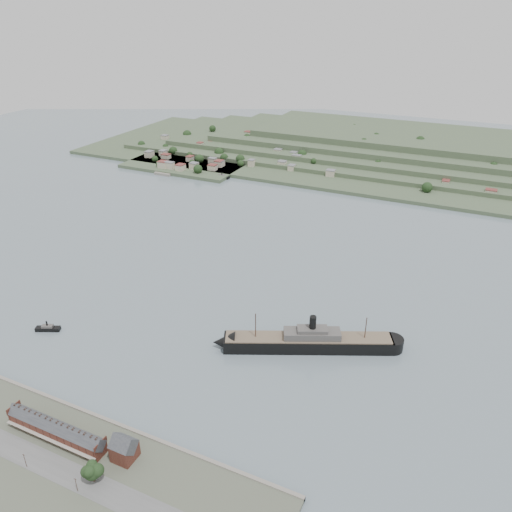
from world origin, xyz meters
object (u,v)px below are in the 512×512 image
at_px(terrace_row, 56,430).
at_px(steamship, 303,342).
at_px(tugboat, 48,328).
at_px(fig_tree, 92,471).
at_px(gabled_building, 124,448).

bearing_deg(terrace_row, steamship, 55.10).
height_order(tugboat, fig_tree, fig_tree).
xyz_separation_m(terrace_row, tugboat, (-74.01, 66.24, -5.12)).
bearing_deg(terrace_row, gabled_building, 6.12).
bearing_deg(fig_tree, tugboat, 143.78).
xyz_separation_m(gabled_building, steamship, (45.21, 114.54, -3.02)).
height_order(gabled_building, steamship, steamship).
height_order(steamship, tugboat, steamship).
distance_m(gabled_building, tugboat, 127.86).
bearing_deg(tugboat, terrace_row, -41.83).
bearing_deg(steamship, tugboat, -161.54).
bearing_deg(gabled_building, tugboat, 150.84).
bearing_deg(gabled_building, steamship, 68.46).
distance_m(steamship, tugboat, 165.26).
height_order(terrace_row, steamship, steamship).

